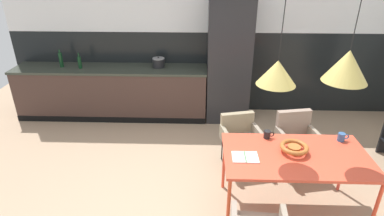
# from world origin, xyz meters

# --- Properties ---
(ground_plane) EXTENTS (9.01, 9.01, 0.00)m
(ground_plane) POSITION_xyz_m (0.00, 0.00, 0.00)
(ground_plane) COLOR tan
(back_wall_splashback_dark) EXTENTS (6.93, 0.12, 1.44)m
(back_wall_splashback_dark) POSITION_xyz_m (0.00, 2.78, 0.72)
(back_wall_splashback_dark) COLOR black
(back_wall_splashback_dark) RESTS_ON ground
(kitchen_counter) EXTENTS (3.31, 0.63, 0.90)m
(kitchen_counter) POSITION_xyz_m (-1.67, 2.42, 0.45)
(kitchen_counter) COLOR #422E28
(kitchen_counter) RESTS_ON ground
(refrigerator_column) EXTENTS (0.71, 0.60, 2.06)m
(refrigerator_column) POSITION_xyz_m (0.34, 2.42, 1.03)
(refrigerator_column) COLOR #232326
(refrigerator_column) RESTS_ON ground
(dining_table) EXTENTS (1.50, 0.84, 0.76)m
(dining_table) POSITION_xyz_m (0.89, 0.09, 0.71)
(dining_table) COLOR #DF4A31
(dining_table) RESTS_ON ground
(armchair_by_stool) EXTENTS (0.57, 0.56, 0.71)m
(armchair_by_stool) POSITION_xyz_m (0.42, 1.00, 0.47)
(armchair_by_stool) COLOR gray
(armchair_by_stool) RESTS_ON ground
(armchair_facing_counter) EXTENTS (0.56, 0.55, 0.80)m
(armchair_facing_counter) POSITION_xyz_m (1.14, 0.92, 0.52)
(armchair_facing_counter) COLOR gray
(armchair_facing_counter) RESTS_ON ground
(fruit_bowl) EXTENTS (0.30, 0.30, 0.09)m
(fruit_bowl) POSITION_xyz_m (0.87, 0.13, 0.81)
(fruit_bowl) COLOR #B2662D
(fruit_bowl) RESTS_ON dining_table
(open_book) EXTENTS (0.26, 0.20, 0.02)m
(open_book) POSITION_xyz_m (0.35, 0.02, 0.76)
(open_book) COLOR white
(open_book) RESTS_ON dining_table
(mug_dark_espresso) EXTENTS (0.12, 0.08, 0.09)m
(mug_dark_espresso) POSITION_xyz_m (0.65, 0.42, 0.80)
(mug_dark_espresso) COLOR black
(mug_dark_espresso) RESTS_ON dining_table
(mug_short_terracotta) EXTENTS (0.12, 0.08, 0.09)m
(mug_short_terracotta) POSITION_xyz_m (1.46, 0.39, 0.80)
(mug_short_terracotta) COLOR #335B93
(mug_short_terracotta) RESTS_ON dining_table
(cooking_pot) EXTENTS (0.21, 0.21, 0.18)m
(cooking_pot) POSITION_xyz_m (-0.85, 2.48, 0.98)
(cooking_pot) COLOR black
(cooking_pot) RESTS_ON kitchen_counter
(bottle_spice_small) EXTENTS (0.06, 0.06, 0.30)m
(bottle_spice_small) POSITION_xyz_m (-2.51, 2.43, 1.03)
(bottle_spice_small) COLOR #0F3319
(bottle_spice_small) RESTS_ON kitchen_counter
(bottle_wine_green) EXTENTS (0.06, 0.06, 0.26)m
(bottle_wine_green) POSITION_xyz_m (-2.17, 2.38, 1.00)
(bottle_wine_green) COLOR #0F3319
(bottle_wine_green) RESTS_ON kitchen_counter
(pendant_lamp_over_table_near) EXTENTS (0.37, 0.37, 1.31)m
(pendant_lamp_over_table_near) POSITION_xyz_m (0.59, 0.10, 1.64)
(pendant_lamp_over_table_near) COLOR black
(pendant_lamp_over_table_far) EXTENTS (0.40, 0.40, 1.25)m
(pendant_lamp_over_table_far) POSITION_xyz_m (1.19, 0.06, 1.73)
(pendant_lamp_over_table_far) COLOR black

